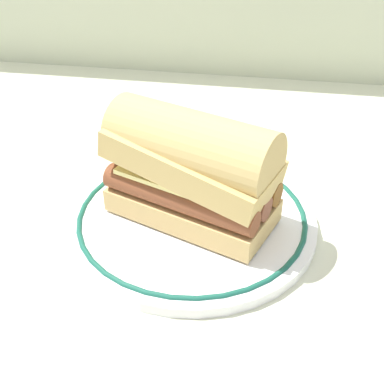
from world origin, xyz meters
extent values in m
plane|color=beige|center=(0.00, 0.00, 0.00)|extent=(1.50, 1.50, 0.00)
cylinder|color=white|center=(0.02, -0.01, 0.01)|extent=(0.28, 0.28, 0.01)
torus|color=#195947|center=(0.02, -0.01, 0.01)|extent=(0.26, 0.26, 0.01)
cube|color=tan|center=(0.02, -0.01, 0.03)|extent=(0.20, 0.14, 0.03)
cylinder|color=brown|center=(0.01, -0.04, 0.05)|extent=(0.17, 0.09, 0.03)
cylinder|color=brown|center=(0.02, -0.01, 0.05)|extent=(0.17, 0.09, 0.03)
cylinder|color=brown|center=(0.03, 0.02, 0.05)|extent=(0.17, 0.09, 0.03)
cube|color=#EAD67A|center=(0.02, -0.01, 0.07)|extent=(0.17, 0.13, 0.01)
cube|color=tan|center=(0.02, -0.01, 0.09)|extent=(0.20, 0.14, 0.06)
cylinder|color=tan|center=(0.02, -0.01, 0.10)|extent=(0.19, 0.13, 0.07)
camera|label=1|loc=(0.10, -0.47, 0.38)|focal=49.80mm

